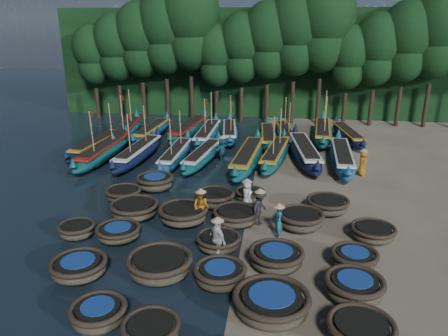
# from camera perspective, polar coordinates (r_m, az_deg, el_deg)

# --- Properties ---
(ground) EXTENTS (120.00, 120.00, 0.00)m
(ground) POSITION_cam_1_polar(r_m,az_deg,el_deg) (21.56, 3.07, -5.94)
(ground) COLOR gray
(ground) RESTS_ON ground
(foliage_wall) EXTENTS (40.00, 3.00, 10.00)m
(foliage_wall) POSITION_cam_1_polar(r_m,az_deg,el_deg) (43.22, 5.75, 13.48)
(foliage_wall) COLOR black
(foliage_wall) RESTS_ON ground
(coracle_1) EXTENTS (1.95, 1.95, 0.72)m
(coracle_1) POSITION_cam_1_polar(r_m,az_deg,el_deg) (14.75, -16.09, -17.82)
(coracle_1) COLOR brown
(coracle_1) RESTS_ON ground
(coracle_2) EXTENTS (2.04, 2.04, 0.66)m
(coracle_2) POSITION_cam_1_polar(r_m,az_deg,el_deg) (13.87, -9.50, -20.15)
(coracle_2) COLOR brown
(coracle_2) RESTS_ON ground
(coracle_4) EXTENTS (2.06, 2.06, 0.74)m
(coracle_4) POSITION_cam_1_polar(r_m,az_deg,el_deg) (14.19, 17.43, -19.63)
(coracle_4) COLOR brown
(coracle_4) RESTS_ON ground
(coracle_5) EXTENTS (2.31, 2.31, 0.71)m
(coracle_5) POSITION_cam_1_polar(r_m,az_deg,el_deg) (17.31, -18.45, -12.16)
(coracle_5) COLOR brown
(coracle_5) RESTS_ON ground
(coracle_6) EXTENTS (2.57, 2.57, 0.84)m
(coracle_6) POSITION_cam_1_polar(r_m,az_deg,el_deg) (16.62, -8.39, -12.39)
(coracle_6) COLOR brown
(coracle_6) RESTS_ON ground
(coracle_7) EXTENTS (1.93, 1.93, 0.76)m
(coracle_7) POSITION_cam_1_polar(r_m,az_deg,el_deg) (15.98, -0.53, -13.73)
(coracle_7) COLOR brown
(coracle_7) RESTS_ON ground
(coracle_8) EXTENTS (2.67, 2.67, 0.83)m
(coracle_8) POSITION_cam_1_polar(r_m,az_deg,el_deg) (14.63, 6.22, -17.13)
(coracle_8) COLOR brown
(coracle_8) RESTS_ON ground
(coracle_9) EXTENTS (2.36, 2.36, 0.82)m
(coracle_9) POSITION_cam_1_polar(r_m,az_deg,el_deg) (15.89, 16.64, -14.68)
(coracle_9) COLOR brown
(coracle_9) RESTS_ON ground
(coracle_10) EXTENTS (1.63, 1.63, 0.65)m
(coracle_10) POSITION_cam_1_polar(r_m,az_deg,el_deg) (20.18, -18.67, -7.64)
(coracle_10) COLOR brown
(coracle_10) RESTS_ON ground
(coracle_11) EXTENTS (1.94, 1.94, 0.64)m
(coracle_11) POSITION_cam_1_polar(r_m,az_deg,el_deg) (19.48, -13.64, -8.15)
(coracle_11) COLOR brown
(coracle_11) RESTS_ON ground
(coracle_12) EXTENTS (1.90, 1.90, 0.65)m
(coracle_12) POSITION_cam_1_polar(r_m,az_deg,el_deg) (18.21, -0.73, -9.57)
(coracle_12) COLOR brown
(coracle_12) RESTS_ON ground
(coracle_13) EXTENTS (2.39, 2.39, 0.78)m
(coracle_13) POSITION_cam_1_polar(r_m,az_deg,el_deg) (17.06, 6.84, -11.53)
(coracle_13) COLOR brown
(coracle_13) RESTS_ON ground
(coracle_14) EXTENTS (2.11, 2.11, 0.73)m
(coracle_14) POSITION_cam_1_polar(r_m,az_deg,el_deg) (17.65, 16.66, -11.26)
(coracle_14) COLOR brown
(coracle_14) RESTS_ON ground
(coracle_15) EXTENTS (2.41, 2.41, 0.79)m
(coracle_15) POSITION_cam_1_polar(r_m,az_deg,el_deg) (21.36, -11.63, -5.26)
(coracle_15) COLOR brown
(coracle_15) RESTS_ON ground
(coracle_16) EXTENTS (2.52, 2.52, 0.81)m
(coracle_16) POSITION_cam_1_polar(r_m,az_deg,el_deg) (20.47, -5.35, -5.98)
(coracle_16) COLOR brown
(coracle_16) RESTS_ON ground
(coracle_17) EXTENTS (2.64, 2.64, 0.72)m
(coracle_17) POSITION_cam_1_polar(r_m,az_deg,el_deg) (20.34, 1.58, -6.24)
(coracle_17) COLOR brown
(coracle_17) RESTS_ON ground
(coracle_18) EXTENTS (2.43, 2.43, 0.82)m
(coracle_18) POSITION_cam_1_polar(r_m,az_deg,el_deg) (20.15, 10.00, -6.62)
(coracle_18) COLOR brown
(coracle_18) RESTS_ON ground
(coracle_19) EXTENTS (1.95, 1.95, 0.64)m
(coracle_19) POSITION_cam_1_polar(r_m,az_deg,el_deg) (20.02, 18.89, -7.92)
(coracle_19) COLOR brown
(coracle_19) RESTS_ON ground
(coracle_20) EXTENTS (2.07, 2.07, 0.70)m
(coracle_20) POSITION_cam_1_polar(r_m,az_deg,el_deg) (23.39, -13.01, -3.31)
(coracle_20) COLOR brown
(coracle_20) RESTS_ON ground
(coracle_21) EXTENTS (2.21, 2.21, 0.85)m
(coracle_21) POSITION_cam_1_polar(r_m,az_deg,el_deg) (24.47, -9.02, -1.79)
(coracle_21) COLOR brown
(coracle_21) RESTS_ON ground
(coracle_22) EXTENTS (2.07, 2.07, 0.81)m
(coracle_22) POSITION_cam_1_polar(r_m,az_deg,el_deg) (22.12, -1.19, -3.94)
(coracle_22) COLOR brown
(coracle_22) RESTS_ON ground
(coracle_23) EXTENTS (1.59, 1.59, 0.64)m
(coracle_23) POSITION_cam_1_polar(r_m,az_deg,el_deg) (22.80, 3.45, -3.51)
(coracle_23) COLOR brown
(coracle_23) RESTS_ON ground
(coracle_24) EXTENTS (2.18, 2.18, 0.75)m
(coracle_24) POSITION_cam_1_polar(r_m,az_deg,el_deg) (22.02, 13.40, -4.69)
(coracle_24) COLOR brown
(coracle_24) RESTS_ON ground
(long_boat_0) EXTENTS (2.20, 8.01, 1.42)m
(long_boat_0) POSITION_cam_1_polar(r_m,az_deg,el_deg) (32.30, -16.27, 2.89)
(long_boat_0) COLOR #0F1A39
(long_boat_0) RESTS_ON ground
(long_boat_1) EXTENTS (1.85, 8.62, 3.66)m
(long_boat_1) POSITION_cam_1_polar(r_m,az_deg,el_deg) (30.43, -15.46, 2.07)
(long_boat_1) COLOR #0D4A4D
(long_boat_1) RESTS_ON ground
(long_boat_2) EXTENTS (2.00, 8.32, 3.54)m
(long_boat_2) POSITION_cam_1_polar(r_m,az_deg,el_deg) (29.74, -11.13, 1.98)
(long_boat_2) COLOR #0F1A39
(long_boat_2) RESTS_ON ground
(long_boat_3) EXTENTS (1.45, 7.68, 3.26)m
(long_boat_3) POSITION_cam_1_polar(r_m,az_deg,el_deg) (29.05, -6.33, 1.73)
(long_boat_3) COLOR navy
(long_boat_3) RESTS_ON ground
(long_boat_4) EXTENTS (2.37, 7.58, 1.35)m
(long_boat_4) POSITION_cam_1_polar(r_m,az_deg,el_deg) (28.74, -2.77, 1.63)
(long_boat_4) COLOR #0D4A4D
(long_boat_4) RESTS_ON ground
(long_boat_5) EXTENTS (2.35, 8.94, 1.58)m
(long_boat_5) POSITION_cam_1_polar(r_m,az_deg,el_deg) (28.08, 3.12, 1.39)
(long_boat_5) COLOR #0D4A4D
(long_boat_5) RESTS_ON ground
(long_boat_6) EXTENTS (2.55, 8.01, 3.44)m
(long_boat_6) POSITION_cam_1_polar(r_m,az_deg,el_deg) (29.00, 6.71, 1.74)
(long_boat_6) COLOR #0D4A4D
(long_boat_6) RESTS_ON ground
(long_boat_7) EXTENTS (2.66, 8.99, 1.59)m
(long_boat_7) POSITION_cam_1_polar(r_m,az_deg,el_deg) (29.63, 10.47, 2.05)
(long_boat_7) COLOR #0F1A39
(long_boat_7) RESTS_ON ground
(long_boat_8) EXTENTS (1.89, 8.57, 1.51)m
(long_boat_8) POSITION_cam_1_polar(r_m,az_deg,el_deg) (29.15, 15.16, 1.35)
(long_boat_8) COLOR navy
(long_boat_8) RESTS_ON ground
(long_boat_9) EXTENTS (2.59, 8.68, 3.72)m
(long_boat_9) POSITION_cam_1_polar(r_m,az_deg,el_deg) (35.59, -12.57, 4.73)
(long_boat_9) COLOR navy
(long_boat_9) RESTS_ON ground
(long_boat_10) EXTENTS (1.93, 7.97, 1.40)m
(long_boat_10) POSITION_cam_1_polar(r_m,az_deg,el_deg) (35.41, -9.38, 4.77)
(long_boat_10) COLOR navy
(long_boat_10) RESTS_ON ground
(long_boat_11) EXTENTS (2.61, 8.85, 1.57)m
(long_boat_11) POSITION_cam_1_polar(r_m,az_deg,el_deg) (35.37, -4.56, 5.06)
(long_boat_11) COLOR #0D4A4D
(long_boat_11) RESTS_ON ground
(long_boat_12) EXTENTS (1.59, 8.51, 3.61)m
(long_boat_12) POSITION_cam_1_polar(r_m,az_deg,el_deg) (33.95, -2.16, 4.47)
(long_boat_12) COLOR navy
(long_boat_12) RESTS_ON ground
(long_boat_13) EXTENTS (2.23, 7.58, 3.24)m
(long_boat_13) POSITION_cam_1_polar(r_m,az_deg,el_deg) (34.78, 0.72, 4.73)
(long_boat_13) COLOR navy
(long_boat_13) RESTS_ON ground
(long_boat_14) EXTENTS (1.76, 7.83, 1.38)m
(long_boat_14) POSITION_cam_1_polar(r_m,az_deg,el_deg) (33.37, 5.79, 4.04)
(long_boat_14) COLOR #0D4A4D
(long_boat_14) RESTS_ON ground
(long_boat_15) EXTENTS (2.19, 7.45, 3.19)m
(long_boat_15) POSITION_cam_1_polar(r_m,az_deg,el_deg) (34.83, 7.99, 4.55)
(long_boat_15) COLOR navy
(long_boat_15) RESTS_ON ground
(long_boat_16) EXTENTS (2.17, 8.66, 3.69)m
(long_boat_16) POSITION_cam_1_polar(r_m,az_deg,el_deg) (35.27, 12.75, 4.58)
(long_boat_16) COLOR #0D4A4D
(long_boat_16) RESTS_ON ground
(long_boat_17) EXTENTS (2.48, 7.50, 1.34)m
(long_boat_17) POSITION_cam_1_polar(r_m,az_deg,el_deg) (35.22, 15.87, 4.18)
(long_boat_17) COLOR #0F1A39
(long_boat_17) RESTS_ON ground
(fisherman_0) EXTENTS (0.79, 0.90, 1.75)m
(fisherman_0) POSITION_cam_1_polar(r_m,az_deg,el_deg) (21.66, 3.01, -3.38)
(fisherman_0) COLOR silver
(fisherman_0) RESTS_ON ground
(fisherman_1) EXTENTS (0.52, 0.62, 1.79)m
(fisherman_1) POSITION_cam_1_polar(r_m,az_deg,el_deg) (18.93, 7.13, -6.75)
(fisherman_1) COLOR #1B6075
(fisherman_1) RESTS_ON ground
(fisherman_2) EXTENTS (0.94, 0.83, 1.83)m
(fisherman_2) POSITION_cam_1_polar(r_m,az_deg,el_deg) (20.24, -3.02, -4.97)
(fisherman_2) COLOR #B46818
(fisherman_2) RESTS_ON ground
(fisherman_3) EXTENTS (1.00, 1.26, 1.90)m
(fisherman_3) POSITION_cam_1_polar(r_m,az_deg,el_deg) (20.12, 4.69, -5.10)
(fisherman_3) COLOR black
(fisherman_3) RESTS_ON ground
(fisherman_4) EXTENTS (0.99, 1.04, 1.93)m
(fisherman_4) POSITION_cam_1_polar(r_m,az_deg,el_deg) (17.32, -0.84, -9.09)
(fisherman_4) COLOR silver
(fisherman_4) RESTS_ON ground
(fisherman_5) EXTENTS (1.12, 1.64, 1.90)m
(fisherman_5) POSITION_cam_1_polar(r_m,az_deg,el_deg) (28.86, -0.24, 2.50)
(fisherman_5) COLOR #1B6075
(fisherman_5) RESTS_ON ground
(fisherman_6) EXTENTS (0.67, 0.87, 1.79)m
(fisherman_6) POSITION_cam_1_polar(r_m,az_deg,el_deg) (27.64, 17.67, 0.77)
(fisherman_6) COLOR #B46818
(fisherman_6) RESTS_ON ground
(tree_0) EXTENTS (3.68, 3.68, 8.68)m
(tree_0) POSITION_cam_1_polar(r_m,az_deg,el_deg) (43.28, -16.76, 14.10)
(tree_0) COLOR black
(tree_0) RESTS_ON ground
(tree_1) EXTENTS (4.09, 4.09, 9.65)m
(tree_1) POSITION_cam_1_polar(r_m,az_deg,el_deg) (42.36, -13.91, 15.17)
(tree_1) COLOR black
(tree_1) RESTS_ON ground
(tree_2) EXTENTS (4.51, 4.51, 10.63)m
(tree_2) POSITION_cam_1_polar(r_m,az_deg,el_deg) (41.57, -10.90, 16.24)
(tree_2) COLOR black
(tree_2) RESTS_ON ground
(tree_3) EXTENTS (4.92, 4.92, 11.60)m
(tree_3) POSITION_cam_1_polar(r_m,az_deg,el_deg) (40.89, -7.75, 17.31)
(tree_3) COLOR black
(tree_3) RESTS_ON ground
(tree_4) EXTENTS (5.34, 5.34, 12.58)m
(tree_4) POSITION_cam_1_polar(r_m,az_deg,el_deg) (40.35, -4.47, 18.36)
(tree_4) COLOR black
(tree_4) RESTS_ON ground
(tree_5) EXTENTS (3.68, 3.68, 8.68)m
(tree_5) POSITION_cam_1_polar(r_m,az_deg,el_deg) (40.06, -1.04, 14.54)
(tree_5) COLOR black
(tree_5) RESTS_ON ground
(tree_6) EXTENTS (4.09, 4.09, 9.65)m
(tree_6) POSITION_cam_1_polar(r_m,az_deg,el_deg) (39.74, 2.36, 15.46)
(tree_6) COLOR black
(tree_6) RESTS_ON ground
(tree_7) EXTENTS (4.51, 4.51, 10.63)m
(tree_7) POSITION_cam_1_polar(r_m,az_deg,el_deg) (39.56, 5.83, 16.35)
(tree_7) COLOR black
(tree_7) RESTS_ON ground
(tree_8) EXTENTS (4.92, 4.92, 11.60)m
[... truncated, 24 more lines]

